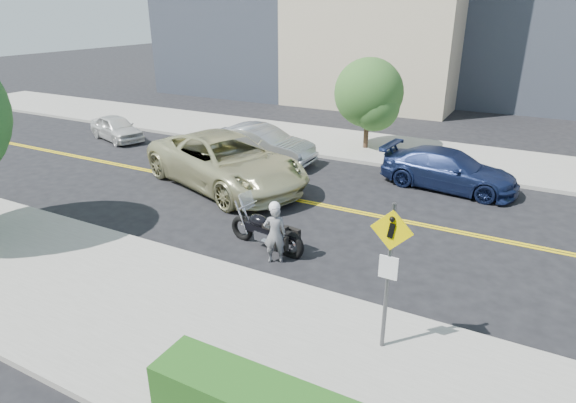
% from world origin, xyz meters
% --- Properties ---
extents(ground_plane, '(120.00, 120.00, 0.00)m').
position_xyz_m(ground_plane, '(0.00, 0.00, 0.00)').
color(ground_plane, black).
rests_on(ground_plane, ground).
extents(sidewalk_near, '(60.00, 5.00, 0.15)m').
position_xyz_m(sidewalk_near, '(0.00, -7.50, 0.07)').
color(sidewalk_near, '#9E9B91').
rests_on(sidewalk_near, ground_plane).
extents(sidewalk_far, '(60.00, 5.00, 0.15)m').
position_xyz_m(sidewalk_far, '(0.00, 7.50, 0.07)').
color(sidewalk_far, '#9E9B91').
rests_on(sidewalk_far, ground_plane).
extents(pedestrian_sign, '(0.78, 0.08, 3.00)m').
position_xyz_m(pedestrian_sign, '(4.20, -6.31, 1.96)').
color(pedestrian_sign, '#4C4C51').
rests_on(pedestrian_sign, sidewalk_near).
extents(motorcyclist, '(0.70, 0.62, 1.72)m').
position_xyz_m(motorcyclist, '(0.59, -4.15, 0.85)').
color(motorcyclist, '#B4B2B8').
rests_on(motorcyclist, ground).
extents(motorcycle, '(2.53, 1.11, 1.49)m').
position_xyz_m(motorcycle, '(-0.01, -3.58, 0.74)').
color(motorcycle, black).
rests_on(motorcycle, ground).
extents(suv, '(7.63, 5.33, 1.93)m').
position_xyz_m(suv, '(-3.89, 0.05, 0.97)').
color(suv, beige).
rests_on(suv, ground).
extents(parked_car_white, '(3.87, 2.49, 1.22)m').
position_xyz_m(parked_car_white, '(-12.65, 3.01, 0.61)').
color(parked_car_white, silver).
rests_on(parked_car_white, ground).
extents(parked_car_silver, '(4.84, 1.75, 1.59)m').
position_xyz_m(parked_car_silver, '(-4.33, 3.18, 0.79)').
color(parked_car_silver, '#9CA0A4').
rests_on(parked_car_silver, ground).
extents(parked_car_blue, '(5.10, 2.50, 1.43)m').
position_xyz_m(parked_car_blue, '(3.47, 3.73, 0.71)').
color(parked_car_blue, navy).
rests_on(parked_car_blue, ground).
extents(tree_far_a, '(3.10, 3.10, 4.24)m').
position_xyz_m(tree_far_a, '(-0.92, 7.08, 2.68)').
color(tree_far_a, '#382619').
rests_on(tree_far_a, ground).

